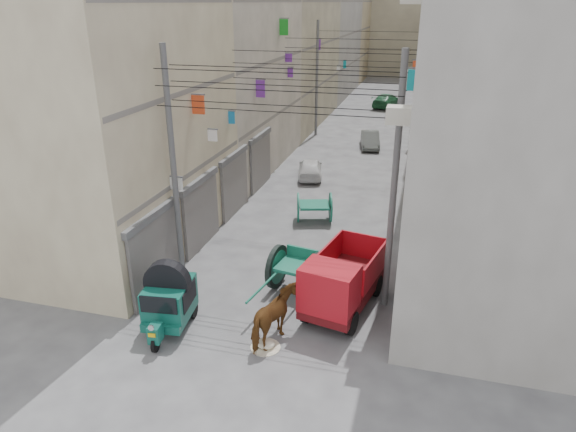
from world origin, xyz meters
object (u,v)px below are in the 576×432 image
(mini_truck, at_px, (339,287))
(distant_car_grey, at_px, (370,140))
(distant_car_white, at_px, (310,168))
(distant_car_green, at_px, (387,101))
(auto_rickshaw, at_px, (169,298))
(tonga_cart, at_px, (296,270))
(second_cart, at_px, (314,207))
(feed_sack, at_px, (265,343))
(horse, at_px, (276,318))

(mini_truck, distance_m, distant_car_grey, 20.53)
(distant_car_white, xyz_separation_m, distant_car_green, (2.19, 22.07, 0.08))
(auto_rickshaw, height_order, tonga_cart, auto_rickshaw)
(distant_car_green, bearing_deg, distant_car_white, 98.55)
(second_cart, relative_size, distant_car_green, 0.42)
(mini_truck, xyz_separation_m, feed_sack, (-1.70, -2.23, -0.86))
(distant_car_white, distance_m, distant_car_green, 22.18)
(auto_rickshaw, bearing_deg, distant_car_grey, 74.63)
(tonga_cart, xyz_separation_m, feed_sack, (-0.04, -3.26, -0.66))
(tonga_cart, xyz_separation_m, distant_car_green, (-0.13, 34.20, -0.17))
(feed_sack, bearing_deg, tonga_cart, 89.28)
(distant_car_grey, height_order, distant_car_green, distant_car_green)
(distant_car_green, bearing_deg, mini_truck, 107.12)
(auto_rickshaw, relative_size, mini_truck, 0.62)
(second_cart, xyz_separation_m, feed_sack, (0.68, -9.29, -0.58))
(auto_rickshaw, xyz_separation_m, horse, (3.31, 0.09, -0.17))
(tonga_cart, bearing_deg, auto_rickshaw, -126.12)
(mini_truck, bearing_deg, distant_car_grey, 105.57)
(horse, relative_size, distant_car_grey, 0.59)
(second_cart, bearing_deg, auto_rickshaw, -120.90)
(second_cart, relative_size, feed_sack, 3.39)
(tonga_cart, relative_size, second_cart, 1.94)
(auto_rickshaw, relative_size, second_cart, 1.34)
(tonga_cart, bearing_deg, distant_car_white, 110.64)
(mini_truck, distance_m, distant_car_green, 35.27)
(distant_car_grey, bearing_deg, distant_car_green, 80.79)
(auto_rickshaw, height_order, distant_car_grey, auto_rickshaw)
(tonga_cart, distance_m, mini_truck, 1.96)
(tonga_cart, distance_m, distant_car_green, 34.20)
(distant_car_green, bearing_deg, distant_car_grey, 105.19)
(feed_sack, xyz_separation_m, horse, (0.23, 0.32, 0.68))
(horse, distance_m, distant_car_white, 15.27)
(feed_sack, distance_m, distant_car_grey, 22.71)
(auto_rickshaw, height_order, distant_car_white, auto_rickshaw)
(distant_car_white, bearing_deg, tonga_cart, 88.42)
(auto_rickshaw, relative_size, tonga_cart, 0.69)
(mini_truck, distance_m, second_cart, 7.45)
(auto_rickshaw, height_order, feed_sack, auto_rickshaw)
(second_cart, bearing_deg, distant_car_green, 72.77)
(distant_car_green, bearing_deg, second_cart, 103.01)
(second_cart, relative_size, distant_car_grey, 0.56)
(tonga_cart, relative_size, mini_truck, 0.90)
(horse, distance_m, distant_car_green, 37.13)
(feed_sack, bearing_deg, distant_car_green, 90.13)
(horse, xyz_separation_m, distant_car_grey, (-0.06, 22.38, -0.28))
(distant_car_white, xyz_separation_m, distant_car_grey, (2.44, 7.31, -0.00))
(auto_rickshaw, distance_m, feed_sack, 3.21)
(tonga_cart, height_order, distant_car_white, tonga_cart)
(horse, height_order, distant_car_grey, horse)
(auto_rickshaw, relative_size, distant_car_grey, 0.75)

